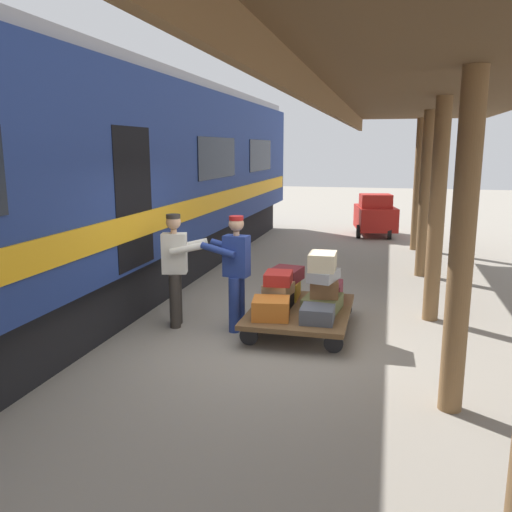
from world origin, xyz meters
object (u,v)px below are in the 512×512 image
(suitcase_tan_vintage, at_px, (278,289))
(suitcase_brown_leather, at_px, (324,288))
(suitcase_orange_carryall, at_px, (271,308))
(porter_by_door, at_px, (176,266))
(suitcase_olive_duffel, at_px, (322,303))
(baggage_tug, at_px, (375,216))
(suitcase_black_hardshell, at_px, (279,300))
(porter_in_overalls, at_px, (235,269))
(suitcase_red_plastic, at_px, (278,278))
(suitcase_slate_roller, at_px, (317,314))
(suitcase_maroon_trunk, at_px, (286,274))
(suitcase_yellow_case, at_px, (286,289))
(train_car, at_px, (42,189))
(luggage_cart, at_px, (300,311))
(suitcase_burgundy_valise, at_px, (327,291))
(suitcase_gray_aluminum, at_px, (324,275))
(suitcase_cream_canvas, at_px, (323,261))

(suitcase_tan_vintage, relative_size, suitcase_brown_leather, 1.06)
(suitcase_orange_carryall, xyz_separation_m, suitcase_tan_vintage, (0.00, -0.51, 0.15))
(suitcase_brown_leather, xyz_separation_m, porter_by_door, (2.19, 0.23, 0.26))
(suitcase_olive_duffel, bearing_deg, baggage_tug, -93.03)
(suitcase_black_hardshell, bearing_deg, porter_in_overalls, 19.89)
(suitcase_red_plastic, height_order, baggage_tug, baggage_tug)
(suitcase_slate_roller, height_order, suitcase_black_hardshell, suitcase_slate_roller)
(suitcase_olive_duffel, distance_m, suitcase_black_hardshell, 0.65)
(porter_in_overalls, height_order, porter_by_door, same)
(suitcase_maroon_trunk, bearing_deg, suitcase_yellow_case, 96.02)
(suitcase_red_plastic, bearing_deg, suitcase_black_hardshell, -92.22)
(suitcase_black_hardshell, relative_size, suitcase_brown_leather, 1.12)
(suitcase_red_plastic, relative_size, suitcase_maroon_trunk, 0.87)
(porter_by_door, bearing_deg, train_car, 7.85)
(suitcase_olive_duffel, xyz_separation_m, suitcase_maroon_trunk, (0.65, -0.55, 0.26))
(suitcase_red_plastic, height_order, porter_in_overalls, porter_in_overalls)
(suitcase_orange_carryall, distance_m, suitcase_brown_leather, 0.87)
(luggage_cart, bearing_deg, suitcase_olive_duffel, 180.00)
(train_car, distance_m, suitcase_orange_carryall, 3.85)
(suitcase_burgundy_valise, bearing_deg, suitcase_tan_vintage, 41.13)
(suitcase_tan_vintage, xyz_separation_m, porter_in_overalls, (0.60, 0.19, 0.31))
(suitcase_olive_duffel, distance_m, suitcase_gray_aluminum, 0.44)
(train_car, relative_size, suitcase_red_plastic, 46.42)
(train_car, xyz_separation_m, suitcase_slate_roller, (-4.16, 0.01, -1.63))
(suitcase_cream_canvas, bearing_deg, luggage_cart, -8.35)
(suitcase_orange_carryall, xyz_separation_m, suitcase_maroon_trunk, (0.00, -1.09, 0.23))
(train_car, bearing_deg, suitcase_orange_carryall, 179.76)
(suitcase_slate_roller, bearing_deg, porter_in_overalls, -14.38)
(suitcase_slate_roller, relative_size, porter_in_overalls, 0.27)
(suitcase_maroon_trunk, xyz_separation_m, porter_by_door, (1.52, 0.81, 0.23))
(suitcase_black_hardshell, height_order, suitcase_maroon_trunk, suitcase_maroon_trunk)
(train_car, bearing_deg, suitcase_brown_leather, -173.09)
(suitcase_black_hardshell, distance_m, suitcase_maroon_trunk, 0.61)
(suitcase_slate_roller, bearing_deg, suitcase_maroon_trunk, -59.30)
(suitcase_olive_duffel, distance_m, baggage_tug, 9.08)
(suitcase_orange_carryall, relative_size, suitcase_red_plastic, 1.07)
(train_car, xyz_separation_m, suitcase_cream_canvas, (-4.15, -0.48, -0.99))
(train_car, distance_m, suitcase_brown_leather, 4.43)
(suitcase_yellow_case, xyz_separation_m, suitcase_tan_vintage, (0.00, 0.57, 0.15))
(luggage_cart, relative_size, porter_in_overalls, 1.16)
(luggage_cart, height_order, suitcase_black_hardshell, suitcase_black_hardshell)
(suitcase_orange_carryall, distance_m, suitcase_yellow_case, 1.08)
(suitcase_red_plastic, xyz_separation_m, porter_by_door, (1.52, 0.21, 0.14))
(train_car, xyz_separation_m, suitcase_black_hardshell, (-3.51, -0.53, -1.63))
(suitcase_slate_roller, bearing_deg, suitcase_black_hardshell, -39.84)
(suitcase_gray_aluminum, bearing_deg, suitcase_cream_canvas, -19.55)
(suitcase_olive_duffel, height_order, suitcase_black_hardshell, suitcase_olive_duffel)
(suitcase_burgundy_valise, xyz_separation_m, suitcase_red_plastic, (0.65, 0.58, 0.31))
(suitcase_gray_aluminum, relative_size, suitcase_maroon_trunk, 0.98)
(luggage_cart, height_order, suitcase_maroon_trunk, suitcase_maroon_trunk)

